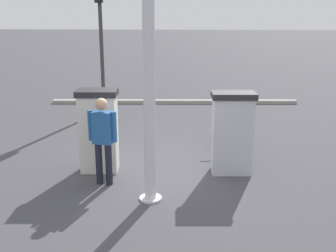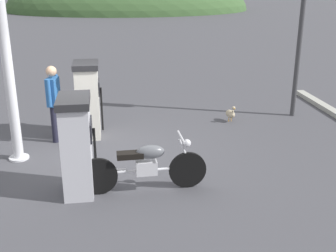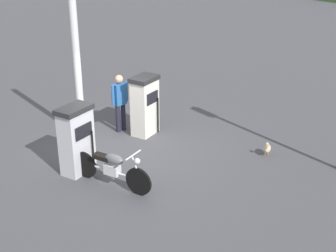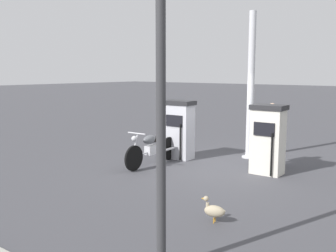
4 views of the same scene
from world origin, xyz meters
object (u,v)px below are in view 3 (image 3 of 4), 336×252
fuel_pump_near (77,139)px  motorcycle_near_pump (112,167)px  attendant_person (120,99)px  wandering_duck (267,148)px  fuel_pump_far (145,105)px  canopy_support_pole (77,68)px

fuel_pump_near → motorcycle_near_pump: fuel_pump_near is taller
attendant_person → wandering_duck: 4.33m
attendant_person → wandering_duck: attendant_person is taller
fuel_pump_near → fuel_pump_far: fuel_pump_far is taller
fuel_pump_far → attendant_person: bearing=-162.3°
wandering_duck → fuel_pump_far: bearing=-169.7°
fuel_pump_near → fuel_pump_far: (0.00, 2.71, 0.01)m
fuel_pump_near → motorcycle_near_pump: 1.18m
attendant_person → fuel_pump_far: bearing=17.7°
motorcycle_near_pump → wandering_duck: (2.34, 3.42, -0.27)m
fuel_pump_near → canopy_support_pole: bearing=131.1°
fuel_pump_near → canopy_support_pole: 2.35m
fuel_pump_far → attendant_person: 0.75m
fuel_pump_near → attendant_person: attendant_person is taller
fuel_pump_near → canopy_support_pole: size_ratio=0.40×
fuel_pump_far → canopy_support_pole: 2.12m
fuel_pump_far → attendant_person: (-0.71, -0.23, 0.11)m
wandering_duck → canopy_support_pole: size_ratio=0.11×
fuel_pump_near → attendant_person: (-0.71, 2.49, 0.12)m
attendant_person → canopy_support_pole: canopy_support_pole is taller
motorcycle_near_pump → attendant_person: 3.19m
canopy_support_pole → fuel_pump_near: bearing=-48.9°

